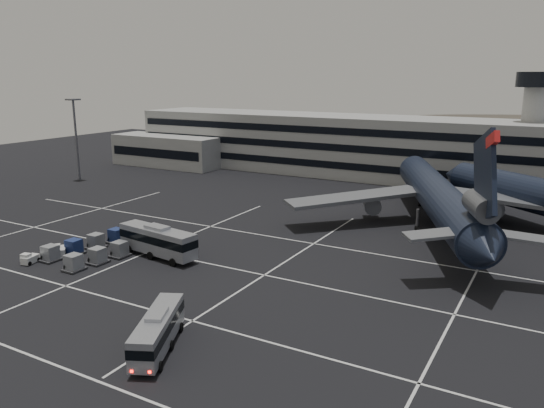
{
  "coord_description": "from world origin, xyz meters",
  "views": [
    {
      "loc": [
        41.98,
        -47.55,
        23.26
      ],
      "look_at": [
        5.18,
        18.02,
        5.0
      ],
      "focal_mm": 35.0,
      "sensor_mm": 36.0,
      "label": 1
    }
  ],
  "objects": [
    {
      "name": "lightpole_left",
      "position": [
        -55.0,
        35.0,
        11.82
      ],
      "size": [
        2.4,
        2.4,
        18.28
      ],
      "color": "slate",
      "rests_on": "ground"
    },
    {
      "name": "tug_b",
      "position": [
        -15.07,
        -3.22,
        0.7
      ],
      "size": [
        2.79,
        2.74,
        1.57
      ],
      "rotation": [
        0.0,
        0.0,
        0.82
      ],
      "color": "silver",
      "rests_on": "ground"
    },
    {
      "name": "hills",
      "position": [
        17.99,
        170.0,
        -12.07
      ],
      "size": [
        352.0,
        180.0,
        44.0
      ],
      "color": "#38332B",
      "rests_on": "ground"
    },
    {
      "name": "terminal",
      "position": [
        -2.95,
        71.14,
        6.93
      ],
      "size": [
        125.0,
        26.0,
        24.0
      ],
      "color": "gray",
      "rests_on": "ground"
    },
    {
      "name": "tug_a",
      "position": [
        -16.03,
        -7.09,
        0.62
      ],
      "size": [
        1.72,
        2.4,
        1.4
      ],
      "rotation": [
        0.0,
        0.0,
        0.2
      ],
      "color": "silver",
      "rests_on": "ground"
    },
    {
      "name": "bus_far",
      "position": [
        -3.49,
        2.88,
        2.33
      ],
      "size": [
        12.32,
        4.3,
        4.26
      ],
      "rotation": [
        0.0,
        0.0,
        1.44
      ],
      "color": "gray",
      "rests_on": "ground"
    },
    {
      "name": "uld_cluster",
      "position": [
        -11.49,
        -1.32,
        1.0
      ],
      "size": [
        9.07,
        13.5,
        2.04
      ],
      "rotation": [
        0.0,
        0.0,
        -0.17
      ],
      "color": "#2D2D30",
      "rests_on": "ground"
    },
    {
      "name": "trijet_main",
      "position": [
        25.7,
        33.27,
        5.25
      ],
      "size": [
        43.75,
        54.92,
        18.08
      ],
      "rotation": [
        0.0,
        0.0,
        0.4
      ],
      "color": "black",
      "rests_on": "ground"
    },
    {
      "name": "bus_near",
      "position": [
        12.83,
        -15.82,
        1.91
      ],
      "size": [
        6.28,
        9.95,
        3.5
      ],
      "rotation": [
        0.0,
        0.0,
        0.44
      ],
      "color": "gray",
      "rests_on": "ground"
    },
    {
      "name": "lane_markings",
      "position": [
        0.95,
        0.72,
        0.01
      ],
      "size": [
        90.0,
        55.62,
        0.01
      ],
      "color": "silver",
      "rests_on": "ground"
    },
    {
      "name": "ground",
      "position": [
        0.0,
        0.0,
        0.0
      ],
      "size": [
        260.0,
        260.0,
        0.0
      ],
      "primitive_type": "plane",
      "color": "black",
      "rests_on": "ground"
    }
  ]
}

